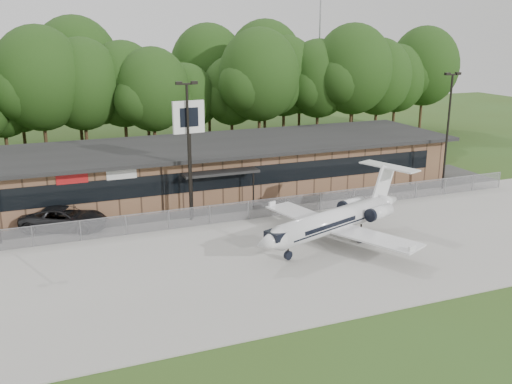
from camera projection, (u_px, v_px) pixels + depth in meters
name	position (u px, v px, depth m)	size (l,w,h in m)	color
ground	(371.00, 305.00, 29.39)	(160.00, 160.00, 0.00)	#374C1B
apron	(302.00, 251.00, 36.53)	(64.00, 18.00, 0.08)	#9E9B93
parking_lot	(240.00, 202.00, 46.80)	(50.00, 9.00, 0.06)	#383835
terminal	(223.00, 165.00, 50.17)	(41.00, 11.65, 4.30)	brown
fence	(261.00, 209.00, 42.58)	(46.00, 0.04, 1.52)	gray
treeline	(171.00, 86.00, 64.84)	(72.00, 12.00, 15.00)	#1A3611
radio_mast	(320.00, 39.00, 76.67)	(0.20, 0.20, 25.00)	gray
light_pole_mid	(188.00, 142.00, 40.70)	(1.55, 0.30, 10.23)	black
light_pole_right	(448.00, 123.00, 48.90)	(1.55, 0.30, 10.23)	black
business_jet	(337.00, 220.00, 37.36)	(13.41, 12.00, 4.58)	silver
suv	(64.00, 218.00, 40.27)	(2.74, 5.94, 1.65)	#27282A
pole_sign	(189.00, 130.00, 40.80)	(2.33, 0.45, 8.85)	black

